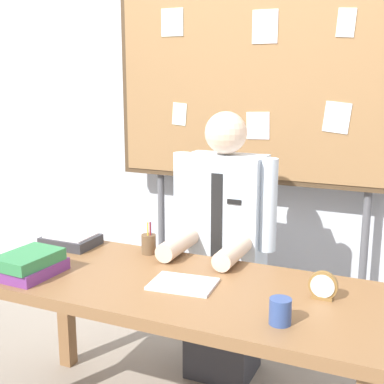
{
  "coord_description": "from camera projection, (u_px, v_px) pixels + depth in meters",
  "views": [
    {
      "loc": [
        0.92,
        -1.85,
        1.57
      ],
      "look_at": [
        0.0,
        0.17,
        1.08
      ],
      "focal_mm": 49.15,
      "sensor_mm": 36.0,
      "label": 1
    }
  ],
  "objects": [
    {
      "name": "back_wall",
      "position": [
        266.0,
        114.0,
        3.18
      ],
      "size": [
        6.4,
        0.08,
        2.7
      ],
      "primitive_type": "cube",
      "color": "silver",
      "rests_on": "ground_plane"
    },
    {
      "name": "desk",
      "position": [
        175.0,
        302.0,
        2.21
      ],
      "size": [
        1.75,
        0.71,
        0.73
      ],
      "color": "brown",
      "rests_on": "ground_plane"
    },
    {
      "name": "person",
      "position": [
        223.0,
        258.0,
        2.71
      ],
      "size": [
        0.55,
        0.56,
        1.41
      ],
      "color": "#2D2D33",
      "rests_on": "ground_plane"
    },
    {
      "name": "bulletin_board",
      "position": [
        257.0,
        76.0,
        2.95
      ],
      "size": [
        1.74,
        0.09,
        2.22
      ],
      "color": "#4C3823",
      "rests_on": "ground_plane"
    },
    {
      "name": "book_stack",
      "position": [
        30.0,
        264.0,
        2.25
      ],
      "size": [
        0.21,
        0.29,
        0.1
      ],
      "color": "#72337F",
      "rests_on": "desk"
    },
    {
      "name": "open_notebook",
      "position": [
        183.0,
        284.0,
        2.15
      ],
      "size": [
        0.28,
        0.22,
        0.01
      ],
      "primitive_type": "cube",
      "rotation": [
        0.0,
        0.0,
        0.1
      ],
      "color": "silver",
      "rests_on": "desk"
    },
    {
      "name": "desk_clock",
      "position": [
        323.0,
        287.0,
        2.01
      ],
      "size": [
        0.11,
        0.04,
        0.11
      ],
      "color": "olive",
      "rests_on": "desk"
    },
    {
      "name": "coffee_mug",
      "position": [
        280.0,
        311.0,
        1.81
      ],
      "size": [
        0.08,
        0.08,
        0.09
      ],
      "primitive_type": "cylinder",
      "color": "#334C8C",
      "rests_on": "desk"
    },
    {
      "name": "pen_holder",
      "position": [
        149.0,
        244.0,
        2.53
      ],
      "size": [
        0.07,
        0.07,
        0.16
      ],
      "color": "brown",
      "rests_on": "desk"
    },
    {
      "name": "paper_tray",
      "position": [
        71.0,
        240.0,
        2.66
      ],
      "size": [
        0.26,
        0.2,
        0.06
      ],
      "color": "#333338",
      "rests_on": "desk"
    }
  ]
}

